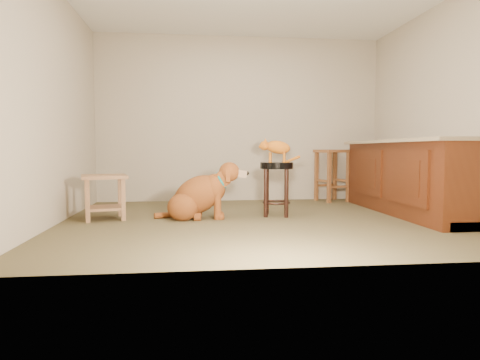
{
  "coord_description": "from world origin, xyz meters",
  "views": [
    {
      "loc": [
        -0.79,
        -4.83,
        0.81
      ],
      "look_at": [
        -0.2,
        0.26,
        0.45
      ],
      "focal_mm": 32.0,
      "sensor_mm": 36.0,
      "label": 1
    }
  ],
  "objects": [
    {
      "name": "room_shell",
      "position": [
        0.0,
        0.0,
        1.68
      ],
      "size": [
        4.54,
        4.04,
        2.62
      ],
      "color": "#AEA28C",
      "rests_on": "ground"
    },
    {
      "name": "side_table",
      "position": [
        -1.79,
        0.29,
        0.34
      ],
      "size": [
        0.61,
        0.61,
        0.52
      ],
      "rotation": [
        0.0,
        0.0,
        0.25
      ],
      "color": "#986B46",
      "rests_on": "ground"
    },
    {
      "name": "padded_stool",
      "position": [
        0.25,
        0.31,
        0.47
      ],
      "size": [
        0.41,
        0.41,
        0.66
      ],
      "rotation": [
        0.0,
        0.0,
        -0.23
      ],
      "color": "black",
      "rests_on": "ground"
    },
    {
      "name": "golden_retriever",
      "position": [
        -0.7,
        0.22,
        0.27
      ],
      "size": [
        1.13,
        0.57,
        0.71
      ],
      "rotation": [
        0.0,
        0.0,
        -0.06
      ],
      "color": "brown",
      "rests_on": "ground"
    },
    {
      "name": "floor",
      "position": [
        0.0,
        0.0,
        0.0
      ],
      "size": [
        4.5,
        4.0,
        0.01
      ],
      "primitive_type": "cube",
      "color": "brown",
      "rests_on": "ground"
    },
    {
      "name": "cabinet_run",
      "position": [
        1.94,
        0.3,
        0.44
      ],
      "size": [
        0.7,
        2.56,
        0.94
      ],
      "color": "#4F220E",
      "rests_on": "ground"
    },
    {
      "name": "wood_stool",
      "position": [
        1.43,
        1.7,
        0.43
      ],
      "size": [
        0.55,
        0.55,
        0.82
      ],
      "rotation": [
        0.0,
        0.0,
        0.28
      ],
      "color": "brown",
      "rests_on": "ground"
    },
    {
      "name": "tabby_kitten",
      "position": [
        0.24,
        0.31,
        0.83
      ],
      "size": [
        0.52,
        0.22,
        0.32
      ],
      "rotation": [
        0.0,
        0.0,
        -0.23
      ],
      "color": "#A85410",
      "rests_on": "padded_stool"
    }
  ]
}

